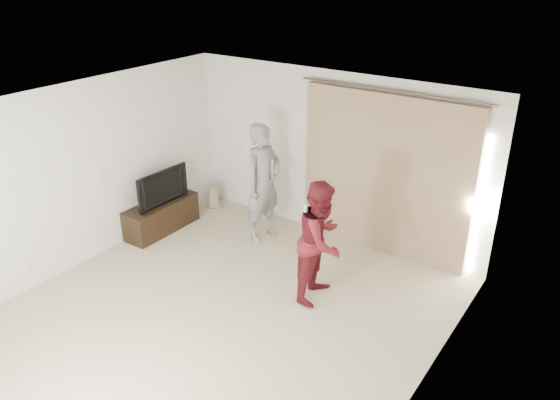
% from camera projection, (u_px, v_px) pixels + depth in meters
% --- Properties ---
extents(floor, '(5.50, 5.50, 0.00)m').
position_uv_depth(floor, '(219.00, 316.00, 6.81)').
color(floor, beige).
rests_on(floor, ground).
extents(wall_back, '(5.00, 0.04, 2.60)m').
position_uv_depth(wall_back, '(332.00, 156.00, 8.32)').
color(wall_back, white).
rests_on(wall_back, ground).
extents(wall_left, '(0.04, 5.50, 2.60)m').
position_uv_depth(wall_left, '(77.00, 177.00, 7.56)').
color(wall_left, white).
rests_on(wall_left, ground).
extents(ceiling, '(5.00, 5.50, 0.01)m').
position_uv_depth(ceiling, '(207.00, 114.00, 5.72)').
color(ceiling, silver).
rests_on(ceiling, wall_back).
extents(curtain, '(2.80, 0.11, 2.46)m').
position_uv_depth(curtain, '(385.00, 176.00, 7.84)').
color(curtain, tan).
rests_on(curtain, ground).
extents(tv_console, '(0.44, 1.28, 0.49)m').
position_uv_depth(tv_console, '(162.00, 216.00, 8.81)').
color(tv_console, black).
rests_on(tv_console, ground).
extents(tv, '(0.16, 0.98, 0.56)m').
position_uv_depth(tv, '(159.00, 186.00, 8.59)').
color(tv, black).
rests_on(tv, tv_console).
extents(scratching_post, '(0.34, 0.34, 0.45)m').
position_uv_depth(scratching_post, '(214.00, 199.00, 9.56)').
color(scratching_post, tan).
rests_on(scratching_post, ground).
extents(person_man, '(0.52, 0.73, 1.86)m').
position_uv_depth(person_man, '(263.00, 183.00, 8.31)').
color(person_man, slate).
rests_on(person_man, ground).
extents(person_woman, '(0.69, 0.85, 1.62)m').
position_uv_depth(person_woman, '(321.00, 241.00, 6.90)').
color(person_woman, maroon).
rests_on(person_woman, ground).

